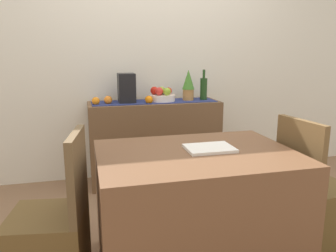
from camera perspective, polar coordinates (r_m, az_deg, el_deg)
name	(u,v)px	position (r m, az deg, el deg)	size (l,w,h in m)	color
ground_plane	(182,223)	(2.73, 2.35, -16.27)	(6.40, 6.40, 0.02)	#826045
room_wall_rear	(151,48)	(3.54, -3.00, 13.24)	(6.40, 0.06, 2.70)	silver
sideboard_console	(155,142)	(3.40, -2.27, -2.72)	(1.30, 0.42, 0.82)	brown
table_runner	(154,102)	(3.32, -2.33, 4.20)	(1.22, 0.32, 0.01)	navy
fruit_bowl	(162,98)	(3.33, -0.99, 4.84)	(0.25, 0.25, 0.06)	white
apple_upper	(169,91)	(3.36, 0.09, 6.03)	(0.07, 0.07, 0.07)	red
apple_rear	(154,91)	(3.33, -2.35, 6.07)	(0.08, 0.08, 0.08)	red
apple_right	(159,91)	(3.27, -1.51, 5.95)	(0.08, 0.08, 0.08)	red
apple_left	(167,92)	(3.27, -0.17, 5.91)	(0.07, 0.07, 0.07)	#8DB32F
apple_center	(162,90)	(3.36, -1.08, 6.09)	(0.08, 0.08, 0.08)	#85AC37
wine_bottle	(204,88)	(3.44, 6.10, 6.40)	(0.07, 0.07, 0.31)	#1E3E18
coffee_maker	(126,88)	(3.26, -7.11, 6.42)	(0.16, 0.18, 0.28)	black
potted_plant	(188,85)	(3.39, 3.49, 7.07)	(0.12, 0.12, 0.31)	#AC7940
orange_loose_near_bowl	(149,100)	(3.20, -3.29, 4.53)	(0.08, 0.08, 0.08)	orange
orange_loose_end	(108,100)	(3.22, -10.20, 4.41)	(0.08, 0.08, 0.08)	orange
orange_loose_mid	(96,101)	(3.19, -12.24, 4.21)	(0.07, 0.07, 0.07)	orange
dining_table	(195,210)	(2.09, 4.72, -14.14)	(1.14, 0.83, 0.74)	brown
open_book	(210,148)	(1.99, 7.11, -3.80)	(0.28, 0.21, 0.02)	white
chair_near_window	(52,245)	(2.06, -19.28, -18.62)	(0.45, 0.45, 0.90)	brown
chair_by_corner	(313,210)	(2.51, 23.60, -13.09)	(0.45, 0.45, 0.90)	brown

